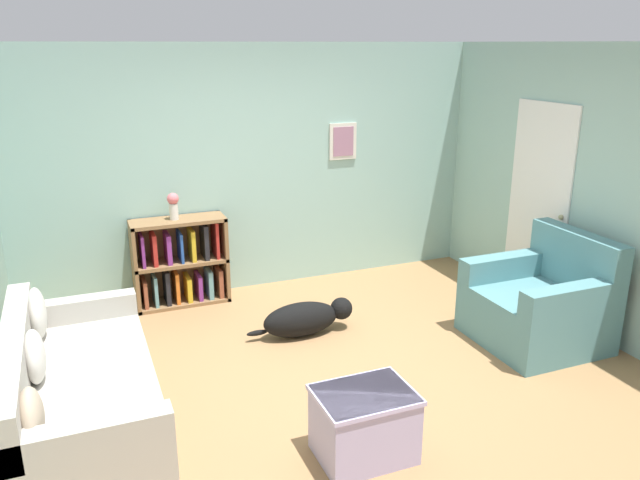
{
  "coord_description": "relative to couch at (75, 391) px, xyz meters",
  "views": [
    {
      "loc": [
        -1.83,
        -4.1,
        2.59
      ],
      "look_at": [
        0.0,
        0.4,
        1.05
      ],
      "focal_mm": 35.0,
      "sensor_mm": 36.0,
      "label": 1
    }
  ],
  "objects": [
    {
      "name": "coffee_table",
      "position": [
        1.72,
        -1.03,
        -0.04
      ],
      "size": [
        0.63,
        0.48,
        0.47
      ],
      "color": "#ADA3CC",
      "rests_on": "ground_plane"
    },
    {
      "name": "recliner_chair",
      "position": [
        3.93,
        -0.13,
        0.06
      ],
      "size": [
        0.99,
        1.02,
        0.99
      ],
      "color": "slate",
      "rests_on": "ground_plane"
    },
    {
      "name": "bookshelf",
      "position": [
        1.09,
        1.97,
        0.13
      ],
      "size": [
        0.94,
        0.35,
        0.9
      ],
      "color": "olive",
      "rests_on": "ground_plane"
    },
    {
      "name": "wall_back",
      "position": [
        1.98,
        2.2,
        1.01
      ],
      "size": [
        5.6,
        0.13,
        2.6
      ],
      "color": "#93BCB2",
      "rests_on": "ground_plane"
    },
    {
      "name": "couch",
      "position": [
        0.0,
        0.0,
        0.0
      ],
      "size": [
        0.95,
        2.03,
        0.82
      ],
      "color": "#ADA89E",
      "rests_on": "ground_plane"
    },
    {
      "name": "vase",
      "position": [
        1.05,
        1.95,
        0.77
      ],
      "size": [
        0.12,
        0.12,
        0.27
      ],
      "color": "silver",
      "rests_on": "bookshelf"
    },
    {
      "name": "wall_right",
      "position": [
        4.52,
        -0.03,
        1.0
      ],
      "size": [
        0.16,
        5.0,
        2.6
      ],
      "color": "#93BCB2",
      "rests_on": "ground_plane"
    },
    {
      "name": "ground_plane",
      "position": [
        1.97,
        -0.05,
        -0.29
      ],
      "size": [
        14.0,
        14.0,
        0.0
      ],
      "primitive_type": "plane",
      "color": "#997047"
    },
    {
      "name": "dog",
      "position": [
        2.0,
        0.77,
        -0.12
      ],
      "size": [
        1.02,
        0.29,
        0.32
      ],
      "color": "black",
      "rests_on": "ground_plane"
    }
  ]
}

